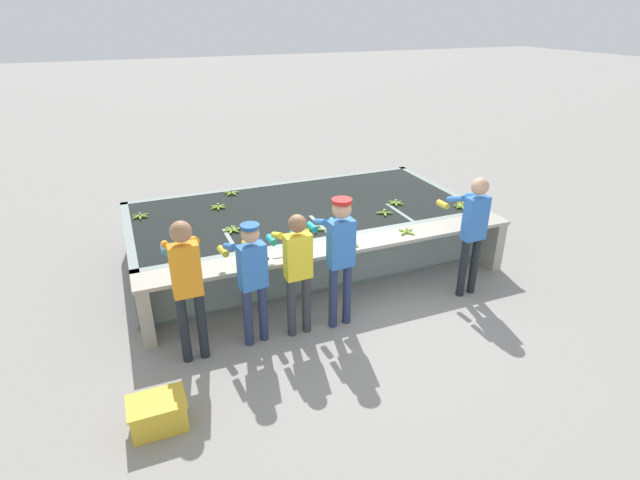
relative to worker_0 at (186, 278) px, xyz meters
name	(u,v)px	position (x,y,z in m)	size (l,w,h in m)	color
ground_plane	(347,305)	(2.12, 0.34, -1.06)	(80.00, 80.00, 0.00)	gray
wash_tank	(302,231)	(2.12, 2.11, -0.65)	(5.41, 2.65, 0.83)	gray
work_ledge	(341,259)	(2.12, 0.56, -0.44)	(5.41, 0.45, 0.83)	#A8A393
worker_0	(186,278)	(0.00, 0.00, 0.00)	(0.41, 0.72, 1.75)	#1E2328
worker_1	(252,273)	(0.74, 0.05, -0.12)	(0.48, 0.73, 1.57)	navy
worker_2	(297,264)	(1.30, 0.03, -0.10)	(0.42, 0.71, 1.61)	#38383D
worker_3	(340,250)	(1.85, 0.00, 0.00)	(0.43, 0.73, 1.73)	navy
worker_4	(473,226)	(3.84, 0.01, 0.00)	(0.43, 0.73, 1.74)	#1E2328
banana_bunch_floating_0	(396,203)	(3.61, 1.66, -0.22)	(0.28, 0.27, 0.08)	#75A333
banana_bunch_floating_1	(218,207)	(0.87, 2.59, -0.22)	(0.27, 0.28, 0.08)	#7FAD33
banana_bunch_floating_2	(316,229)	(2.00, 1.15, -0.22)	(0.27, 0.27, 0.08)	#8CB738
banana_bunch_floating_3	(385,213)	(3.23, 1.34, -0.22)	(0.27, 0.27, 0.08)	#75A333
banana_bunch_floating_4	(462,206)	(4.53, 1.12, -0.22)	(0.28, 0.28, 0.08)	#8CB738
banana_bunch_floating_5	(232,193)	(1.23, 3.17, -0.22)	(0.27, 0.28, 0.08)	#93BC3D
banana_bunch_floating_6	(140,216)	(-0.32, 2.65, -0.22)	(0.27, 0.28, 0.08)	#75A333
banana_bunch_floating_7	(232,230)	(0.87, 1.60, -0.22)	(0.28, 0.26, 0.08)	#7FAD33
banana_bunch_ledge_0	(407,232)	(3.16, 0.58, -0.21)	(0.27, 0.27, 0.08)	#93BC3D
banana_bunch_ledge_1	(349,245)	(2.21, 0.49, -0.21)	(0.28, 0.28, 0.08)	#93BC3D
knife_0	(271,258)	(1.12, 0.54, -0.22)	(0.35, 0.05, 0.02)	silver
crate	(158,414)	(-0.52, -0.96, -0.89)	(0.55, 0.39, 0.32)	gold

